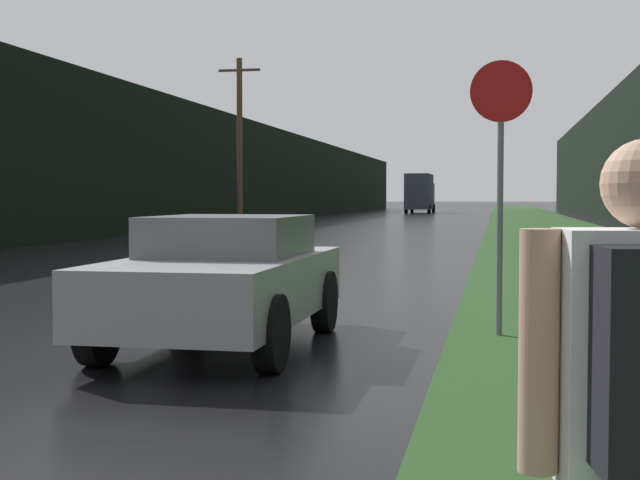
% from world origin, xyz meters
% --- Properties ---
extents(grass_verge, '(6.00, 240.00, 0.02)m').
position_xyz_m(grass_verge, '(7.56, 40.00, 0.01)').
color(grass_verge, '#26471E').
rests_on(grass_verge, ground_plane).
extents(lane_stripe_c, '(0.12, 3.00, 0.01)m').
position_xyz_m(lane_stripe_c, '(0.00, 13.35, 0.00)').
color(lane_stripe_c, silver).
rests_on(lane_stripe_c, ground_plane).
extents(lane_stripe_d, '(0.12, 3.00, 0.01)m').
position_xyz_m(lane_stripe_d, '(0.00, 20.35, 0.00)').
color(lane_stripe_d, silver).
rests_on(lane_stripe_d, ground_plane).
extents(treeline_far_side, '(2.00, 140.00, 6.24)m').
position_xyz_m(treeline_far_side, '(-10.56, 50.00, 3.12)').
color(treeline_far_side, black).
rests_on(treeline_far_side, ground_plane).
extents(utility_pole_far, '(1.80, 0.24, 7.40)m').
position_xyz_m(utility_pole_far, '(-5.61, 37.32, 3.83)').
color(utility_pole_far, '#4C3823').
rests_on(utility_pole_far, ground_plane).
extents(stop_sign, '(0.69, 0.07, 3.10)m').
position_xyz_m(stop_sign, '(5.13, 11.17, 1.89)').
color(stop_sign, slate).
rests_on(stop_sign, ground_plane).
extents(car_passing_near, '(1.88, 4.01, 1.38)m').
position_xyz_m(car_passing_near, '(2.28, 9.97, 0.72)').
color(car_passing_near, '#9E9EA3').
rests_on(car_passing_near, ground_plane).
extents(delivery_truck, '(2.44, 8.93, 3.75)m').
position_xyz_m(delivery_truck, '(-2.28, 87.53, 1.97)').
color(delivery_truck, black).
rests_on(delivery_truck, ground_plane).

